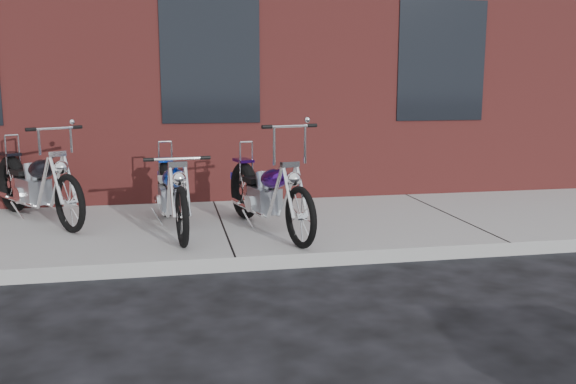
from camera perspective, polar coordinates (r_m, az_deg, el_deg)
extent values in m
plane|color=black|center=(6.16, -4.93, -7.46)|extent=(120.00, 120.00, 0.00)
cube|color=#A3A3A3|center=(7.58, -6.16, -3.55)|extent=(22.00, 3.00, 0.15)
torus|color=black|center=(7.64, -3.70, -0.03)|extent=(0.32, 0.74, 0.73)
torus|color=black|center=(6.23, 1.80, -2.65)|extent=(0.23, 0.66, 0.66)
cube|color=#919BA8|center=(7.05, -1.72, -0.94)|extent=(0.38, 0.46, 0.30)
ellipsoid|color=#380D6A|center=(6.75, -0.76, 1.10)|extent=(0.40, 0.61, 0.31)
cube|color=black|center=(7.26, -2.58, 0.99)|extent=(0.31, 0.34, 0.06)
cylinder|color=white|center=(6.29, 1.28, -0.06)|extent=(0.11, 0.29, 0.55)
cylinder|color=white|center=(6.32, 0.78, 6.13)|extent=(0.55, 0.17, 0.03)
cylinder|color=white|center=(7.51, -3.50, 2.77)|extent=(0.03, 0.03, 0.49)
cylinder|color=white|center=(7.33, -1.56, -1.57)|extent=(0.28, 0.89, 0.05)
torus|color=black|center=(7.87, -11.24, 0.08)|extent=(0.22, 0.74, 0.72)
torus|color=black|center=(6.34, -9.70, -2.59)|extent=(0.14, 0.66, 0.65)
cube|color=#919BA8|center=(7.24, -10.69, -0.84)|extent=(0.32, 0.43, 0.30)
ellipsoid|color=blue|center=(6.92, -10.50, 1.11)|extent=(0.32, 0.58, 0.31)
cube|color=silver|center=(7.47, -10.98, 1.04)|extent=(0.27, 0.31, 0.06)
cylinder|color=white|center=(6.41, -9.92, -0.05)|extent=(0.07, 0.29, 0.54)
cylinder|color=white|center=(6.49, -10.15, 2.96)|extent=(0.55, 0.09, 0.03)
cylinder|color=white|center=(7.74, -11.27, 2.77)|extent=(0.02, 0.02, 0.48)
cylinder|color=white|center=(7.50, -9.94, -1.47)|extent=(0.15, 0.91, 0.05)
torus|color=black|center=(8.82, -24.00, 0.59)|extent=(0.55, 0.72, 0.76)
torus|color=black|center=(7.31, -19.21, -1.18)|extent=(0.45, 0.61, 0.69)
cube|color=#919BA8|center=(8.20, -22.26, -0.03)|extent=(0.48, 0.52, 0.32)
ellipsoid|color=black|center=(7.88, -21.56, 1.91)|extent=(0.56, 0.64, 0.33)
cube|color=black|center=(8.42, -23.09, 1.63)|extent=(0.38, 0.39, 0.06)
cylinder|color=white|center=(7.38, -19.79, 1.08)|extent=(0.21, 0.28, 0.57)
cylinder|color=white|center=(7.44, -20.49, 5.58)|extent=(0.50, 0.35, 0.03)
cylinder|color=white|center=(8.69, -23.98, 3.15)|extent=(0.03, 0.03, 0.51)
cylinder|color=white|center=(8.48, -22.03, -0.64)|extent=(0.58, 0.82, 0.05)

